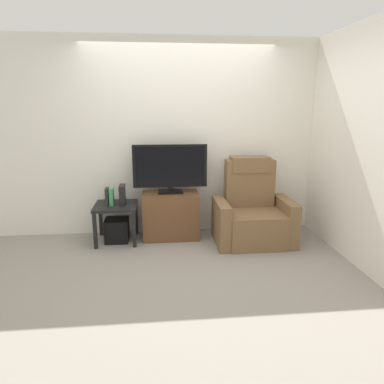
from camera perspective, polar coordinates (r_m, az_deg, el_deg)
ground_plane at (r=4.10m, az=-0.84°, el=-11.24°), size 6.40×6.40×0.00m
wall_back at (r=4.87m, az=-2.06°, el=8.60°), size 6.40×0.06×2.60m
wall_side at (r=4.33m, az=24.89°, el=6.73°), size 0.06×4.48×2.60m
tv_stand at (r=4.77m, az=-3.41°, el=-3.71°), size 0.74×0.45×0.61m
television at (r=4.64m, az=-3.53°, el=3.91°), size 0.96×0.20×0.64m
recliner_armchair at (r=4.68m, az=9.62°, el=-3.37°), size 0.98×0.78×1.08m
side_table at (r=4.70m, az=-12.07°, el=-2.91°), size 0.54×0.54×0.49m
subwoofer_box at (r=4.78m, az=-11.91°, el=-5.95°), size 0.30×0.30×0.30m
book_leftmost at (r=4.64m, az=-13.44°, el=-0.73°), size 0.04×0.13×0.22m
book_middle at (r=4.63m, az=-12.74°, el=-0.76°), size 0.05×0.13×0.22m
game_console at (r=4.64m, az=-11.08°, el=-0.42°), size 0.07×0.20×0.25m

